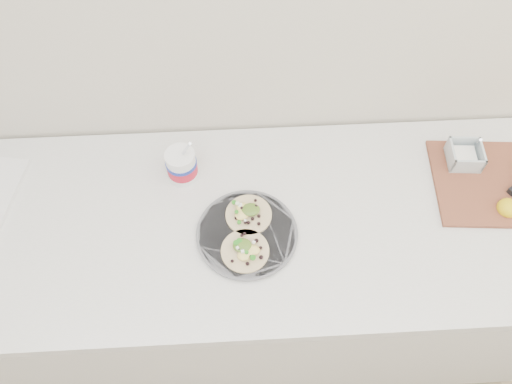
{
  "coord_description": "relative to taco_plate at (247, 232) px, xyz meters",
  "views": [
    {
      "loc": [
        0.06,
        0.73,
        2.1
      ],
      "look_at": [
        0.1,
        1.47,
        0.96
      ],
      "focal_mm": 35.0,
      "sensor_mm": 36.0,
      "label": 1
    }
  ],
  "objects": [
    {
      "name": "counter",
      "position": [
        -0.07,
        0.06,
        -0.47
      ],
      "size": [
        2.44,
        0.66,
        0.9
      ],
      "color": "silver",
      "rests_on": "ground"
    },
    {
      "name": "taco_plate",
      "position": [
        0.0,
        0.0,
        0.0
      ],
      "size": [
        0.28,
        0.28,
        0.04
      ],
      "rotation": [
        0.0,
        0.0,
        -0.4
      ],
      "color": "#58585E",
      "rests_on": "counter"
    },
    {
      "name": "tub",
      "position": [
        -0.17,
        0.21,
        0.05
      ],
      "size": [
        0.09,
        0.09,
        0.2
      ],
      "rotation": [
        0.0,
        0.0,
        0.05
      ],
      "color": "white",
      "rests_on": "counter"
    },
    {
      "name": "cutboard",
      "position": [
        0.76,
        0.14,
        -0.0
      ],
      "size": [
        0.45,
        0.33,
        0.07
      ],
      "rotation": [
        0.0,
        0.0,
        -0.08
      ],
      "color": "brown",
      "rests_on": "counter"
    }
  ]
}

